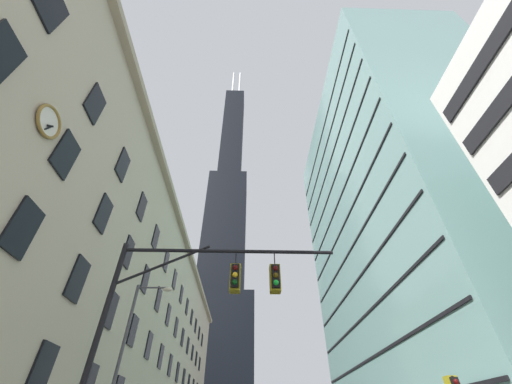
% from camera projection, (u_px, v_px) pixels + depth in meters
% --- Properties ---
extents(station_building, '(17.56, 74.18, 23.67)m').
position_uv_depth(station_building, '(101.00, 327.00, 35.69)').
color(station_building, '#BCAF93').
rests_on(station_building, ground).
extents(dark_skyscraper, '(23.99, 23.99, 194.33)m').
position_uv_depth(dark_skyscraper, '(223.00, 259.00, 116.44)').
color(dark_skyscraper, black).
rests_on(dark_skyscraper, ground).
extents(glass_office_midrise, '(16.80, 36.83, 50.29)m').
position_uv_depth(glass_office_midrise, '(400.00, 222.00, 42.11)').
color(glass_office_midrise, gray).
rests_on(glass_office_midrise, ground).
extents(traffic_signal_mast, '(8.42, 0.63, 7.57)m').
position_uv_depth(traffic_signal_mast, '(200.00, 300.00, 10.63)').
color(traffic_signal_mast, black).
rests_on(traffic_signal_mast, sidewalk_left).
extents(street_lamppost, '(2.16, 0.32, 8.68)m').
position_uv_depth(street_lamppost, '(127.00, 352.00, 15.69)').
color(street_lamppost, '#47474C').
rests_on(street_lamppost, sidewalk_left).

